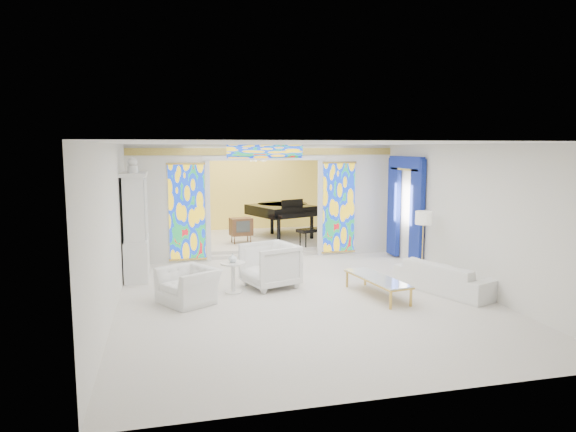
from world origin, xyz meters
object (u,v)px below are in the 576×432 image
object	(u,v)px
china_cabinet	(136,226)
tv_console	(241,227)
sofa	(446,277)
armchair_left	(188,286)
armchair_right	(270,265)
grand_piano	(283,210)
coffee_table	(377,279)

from	to	relation	value
china_cabinet	tv_console	size ratio (longest dim) A/B	3.77
china_cabinet	sofa	distance (m)	6.79
china_cabinet	sofa	world-z (taller)	china_cabinet
armchair_left	armchair_right	world-z (taller)	armchair_right
china_cabinet	sofa	xyz separation A→B (m)	(6.17, -2.70, -0.86)
armchair_right	tv_console	size ratio (longest dim) A/B	1.42
sofa	tv_console	xyz separation A→B (m)	(-3.39, 5.42, 0.34)
armchair_right	grand_piano	world-z (taller)	grand_piano
china_cabinet	coffee_table	bearing A→B (deg)	-29.91
armchair_left	tv_console	size ratio (longest dim) A/B	1.41
china_cabinet	grand_piano	bearing A→B (deg)	40.06
china_cabinet	grand_piano	world-z (taller)	china_cabinet
sofa	armchair_right	bearing A→B (deg)	49.46
armchair_right	coffee_table	bearing A→B (deg)	40.39
grand_piano	tv_console	xyz separation A→B (m)	(-1.44, -0.82, -0.35)
armchair_right	china_cabinet	bearing A→B (deg)	-136.86
coffee_table	sofa	bearing A→B (deg)	-0.65
armchair_right	tv_console	world-z (taller)	armchair_right
armchair_right	armchair_left	bearing A→B (deg)	-85.56
china_cabinet	armchair_right	distance (m)	3.21
china_cabinet	armchair_left	distance (m)	2.59
armchair_left	grand_piano	size ratio (longest dim) A/B	0.30
armchair_right	sofa	distance (m)	3.62
grand_piano	coffee_table	bearing A→B (deg)	-107.37
armchair_right	sofa	size ratio (longest dim) A/B	0.49
tv_console	coffee_table	bearing A→B (deg)	-78.28
sofa	tv_console	world-z (taller)	tv_console
sofa	coffee_table	size ratio (longest dim) A/B	1.17
coffee_table	armchair_left	bearing A→B (deg)	172.81
armchair_left	tv_console	distance (m)	5.25
sofa	tv_console	distance (m)	6.40
china_cabinet	armchair_left	world-z (taller)	china_cabinet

